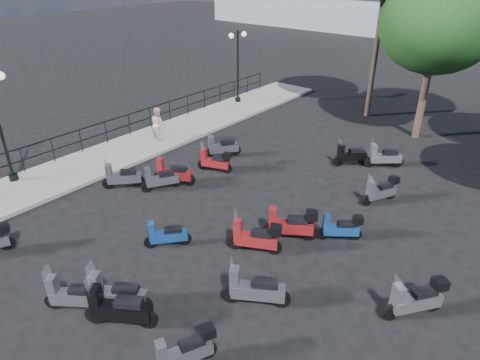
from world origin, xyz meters
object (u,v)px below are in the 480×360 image
Objects in this scene: scooter_10 at (222,147)px; scooter_15 at (291,225)px; scooter_7 at (166,235)px; scooter_22 at (185,352)px; scooter_25 at (416,299)px; lamp_post_2 at (238,62)px; scooter_3 at (122,177)px; scooter_6 at (73,296)px; scooter_13 at (117,295)px; broadleaf_tree at (438,24)px; pedestrian_far at (158,123)px; scooter_14 at (255,238)px; scooter_19 at (254,289)px; scooter_8 at (173,173)px; scooter_16 at (350,156)px; scooter_9 at (215,161)px; scooter_20 at (384,157)px; scooter_4 at (160,179)px; scooter_24 at (340,228)px; scooter_12 at (118,309)px; scooter_26 at (381,191)px.

scooter_15 reaches higher than scooter_10.
scooter_7 is 0.82× the size of scooter_22.
scooter_25 is at bearing -167.02° from scooter_10.
scooter_3 is (3.47, -11.36, -2.12)m from lamp_post_2.
scooter_25 reaches higher than scooter_6.
scooter_22 is (6.91, -9.03, -0.00)m from scooter_10.
scooter_13 is at bearing 21.77° from scooter_22.
pedestrian_far is at bearing -138.03° from broadleaf_tree.
scooter_3 is 0.90× the size of scooter_25.
broadleaf_tree is at bearing -29.19° from scooter_14.
scooter_6 is 4.69m from scooter_19.
broadleaf_tree is (-0.88, 17.15, 5.01)m from scooter_22.
lamp_post_2 reaches higher than scooter_6.
scooter_7 is 0.77× the size of scooter_8.
scooter_8 is 1.17× the size of scooter_16.
scooter_22 is (6.14, -7.73, 0.00)m from scooter_9.
scooter_8 is at bearing 144.06° from scooter_9.
scooter_25 is (3.39, 2.30, 0.01)m from scooter_19.
scooter_16 is at bearing 79.76° from scooter_20.
lamp_post_2 is at bearing -30.62° from scooter_3.
lamp_post_2 is at bearing -35.98° from scooter_4.
scooter_10 is at bearing -5.77° from scooter_13.
scooter_19 is at bearing -86.56° from broadleaf_tree.
scooter_15 is at bearing -90.20° from broadleaf_tree.
scooter_19 is (6.67, -3.27, 0.03)m from scooter_8.
scooter_20 is 12.72m from scooter_22.
scooter_9 is 0.93× the size of scooter_15.
scooter_9 is (-2.42, 4.94, 0.05)m from scooter_7.
scooter_12 is at bearing 122.45° from scooter_24.
scooter_4 reaches higher than scooter_24.
broadleaf_tree is at bearing -37.16° from scooter_12.
scooter_14 is 1.20× the size of scooter_16.
pedestrian_far reaches higher than scooter_15.
scooter_26 is at bearing 159.59° from scooter_20.
scooter_8 is 0.96× the size of scooter_19.
pedestrian_far is at bearing -72.30° from lamp_post_2.
scooter_26 is at bearing -37.81° from scooter_24.
scooter_8 reaches higher than scooter_3.
scooter_9 is at bearing -17.39° from scooter_6.
scooter_6 is at bearing 129.89° from scooter_14.
scooter_9 reaches higher than scooter_7.
pedestrian_far is at bearing 12.11° from scooter_13.
broadleaf_tree is at bearing -28.23° from scooter_19.
lamp_post_2 reaches higher than scooter_22.
scooter_19 is 4.10m from scooter_24.
scooter_15 is 4.30m from scooter_26.
scooter_13 is 1.09× the size of scooter_26.
scooter_12 reaches higher than scooter_20.
scooter_16 is at bearing -33.77° from scooter_12.
scooter_6 is at bearing 100.11° from scooter_19.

